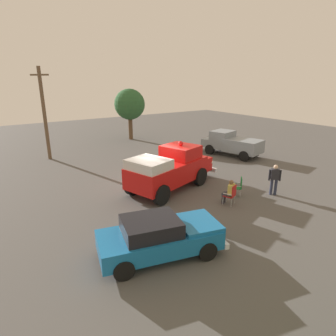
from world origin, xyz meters
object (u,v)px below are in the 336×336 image
(vintage_fire_truck, at_px, (171,168))
(utility_pole, at_px, (44,113))
(spectator_seated, at_px, (229,191))
(parked_pickup, at_px, (232,143))
(classic_hot_rod, at_px, (160,236))
(spectator_standing, at_px, (275,178))
(oak_tree_distant, at_px, (130,105))
(lawn_chair_near_truck, at_px, (232,194))
(lawn_chair_by_car, at_px, (239,185))

(vintage_fire_truck, bearing_deg, utility_pole, -67.40)
(spectator_seated, height_order, utility_pole, utility_pole)
(parked_pickup, bearing_deg, classic_hot_rod, 34.62)
(spectator_standing, distance_m, oak_tree_distant, 17.54)
(oak_tree_distant, distance_m, utility_pole, 9.19)
(spectator_standing, height_order, oak_tree_distant, oak_tree_distant)
(lawn_chair_near_truck, distance_m, utility_pole, 15.19)
(lawn_chair_near_truck, xyz_separation_m, oak_tree_distant, (-3.06, -17.02, 2.89))
(lawn_chair_near_truck, relative_size, spectator_seated, 0.79)
(vintage_fire_truck, height_order, lawn_chair_near_truck, vintage_fire_truck)
(spectator_standing, height_order, utility_pole, utility_pole)
(oak_tree_distant, bearing_deg, utility_pole, 20.39)
(lawn_chair_near_truck, bearing_deg, vintage_fire_truck, -70.38)
(spectator_seated, bearing_deg, parked_pickup, -136.51)
(spectator_seated, xyz_separation_m, spectator_standing, (-2.87, 0.46, 0.27))
(lawn_chair_by_car, distance_m, spectator_seated, 1.30)
(lawn_chair_by_car, distance_m, utility_pole, 15.12)
(utility_pole, bearing_deg, oak_tree_distant, -159.61)
(oak_tree_distant, bearing_deg, vintage_fire_truck, 72.35)
(parked_pickup, distance_m, lawn_chair_near_truck, 9.68)
(lawn_chair_near_truck, relative_size, lawn_chair_by_car, 1.00)
(classic_hot_rod, bearing_deg, vintage_fire_truck, -127.50)
(classic_hot_rod, relative_size, utility_pole, 0.68)
(vintage_fire_truck, xyz_separation_m, spectator_standing, (-4.06, 3.82, -0.23))
(spectator_seated, xyz_separation_m, oak_tree_distant, (-3.12, -16.90, 2.78))
(spectator_seated, bearing_deg, lawn_chair_by_car, -158.35)
(parked_pickup, height_order, utility_pole, utility_pole)
(lawn_chair_by_car, bearing_deg, utility_pole, -63.16)
(lawn_chair_by_car, xyz_separation_m, utility_pole, (6.69, -13.23, 2.96))
(spectator_seated, relative_size, utility_pole, 0.19)
(classic_hot_rod, relative_size, spectator_seated, 3.62)
(vintage_fire_truck, bearing_deg, lawn_chair_by_car, 129.61)
(vintage_fire_truck, relative_size, lawn_chair_near_truck, 6.20)
(vintage_fire_truck, distance_m, oak_tree_distant, 14.39)
(lawn_chair_near_truck, bearing_deg, spectator_seated, -66.31)
(parked_pickup, height_order, lawn_chair_by_car, parked_pickup)
(vintage_fire_truck, relative_size, oak_tree_distant, 1.26)
(classic_hot_rod, distance_m, oak_tree_distant, 20.52)
(lawn_chair_near_truck, xyz_separation_m, spectator_standing, (-2.82, 0.34, 0.37))
(classic_hot_rod, xyz_separation_m, spectator_seated, (-5.08, -1.71, -0.05))
(lawn_chair_near_truck, distance_m, lawn_chair_by_car, 1.29)
(vintage_fire_truck, bearing_deg, parked_pickup, -158.26)
(vintage_fire_truck, relative_size, classic_hot_rod, 1.35)
(parked_pickup, height_order, spectator_standing, parked_pickup)
(parked_pickup, distance_m, lawn_chair_by_car, 8.45)
(parked_pickup, height_order, spectator_seated, parked_pickup)
(utility_pole, bearing_deg, classic_hot_rod, 91.52)
(lawn_chair_by_car, bearing_deg, spectator_standing, 150.83)
(utility_pole, bearing_deg, vintage_fire_truck, 112.60)
(lawn_chair_near_truck, bearing_deg, spectator_standing, 173.21)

